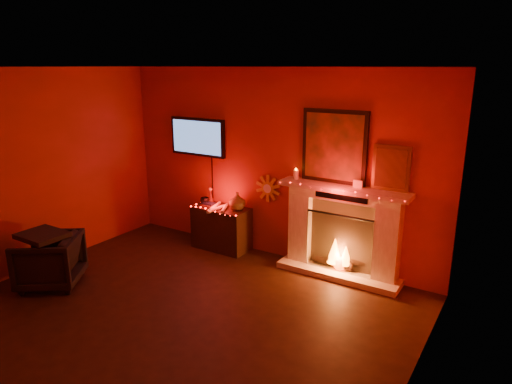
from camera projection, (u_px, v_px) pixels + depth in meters
room at (143, 211)px, 4.45m from camera, size 5.00×5.00×5.00m
fireplace at (342, 223)px, 5.98m from camera, size 1.72×0.40×2.18m
tv at (198, 137)px, 7.03m from camera, size 1.00×0.07×1.24m
sunburst_clock at (268, 188)px, 6.59m from camera, size 0.40×0.03×0.40m
console_table at (222, 226)px, 6.92m from camera, size 0.86×0.57×0.92m
armchair at (49, 261)px, 5.77m from camera, size 1.00×1.00×0.66m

